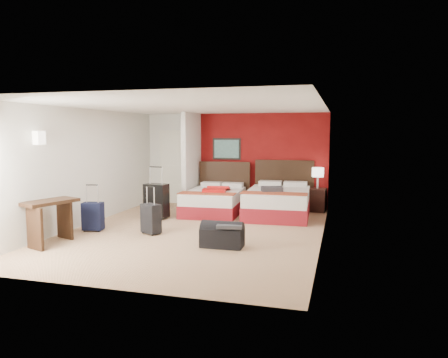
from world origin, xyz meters
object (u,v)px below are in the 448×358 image
(nightstand, at_px, (317,200))
(table_lamp, at_px, (318,178))
(desk, at_px, (51,222))
(suitcase_black, at_px, (157,202))
(bed_right, at_px, (278,203))
(red_suitcase_open, at_px, (217,189))
(suitcase_charcoal, at_px, (151,220))
(duffel_bag, at_px, (222,236))
(bed_left, at_px, (214,202))
(suitcase_navy, at_px, (93,218))

(nightstand, xyz_separation_m, table_lamp, (0.00, 0.00, 0.56))
(desk, bearing_deg, suitcase_black, 89.74)
(bed_right, height_order, suitcase_black, suitcase_black)
(red_suitcase_open, relative_size, suitcase_charcoal, 1.32)
(table_lamp, xyz_separation_m, duffel_bag, (-1.40, -3.87, -0.67))
(red_suitcase_open, xyz_separation_m, desk, (-2.07, -3.47, -0.21))
(bed_left, xyz_separation_m, duffel_bag, (1.05, -2.93, -0.10))
(bed_right, relative_size, duffel_bag, 2.84)
(red_suitcase_open, height_order, suitcase_charcoal, red_suitcase_open)
(bed_left, xyz_separation_m, suitcase_charcoal, (-0.56, -2.40, 0.00))
(nightstand, height_order, table_lamp, table_lamp)
(nightstand, bearing_deg, suitcase_charcoal, -126.96)
(bed_right, relative_size, red_suitcase_open, 2.79)
(table_lamp, distance_m, duffel_bag, 4.17)
(bed_left, height_order, suitcase_navy, bed_left)
(nightstand, distance_m, duffel_bag, 4.11)
(bed_left, distance_m, bed_right, 1.58)
(bed_right, height_order, duffel_bag, bed_right)
(table_lamp, relative_size, suitcase_charcoal, 0.93)
(red_suitcase_open, xyz_separation_m, suitcase_charcoal, (-0.66, -2.30, -0.33))
(red_suitcase_open, xyz_separation_m, suitcase_black, (-1.19, -0.89, -0.22))
(red_suitcase_open, distance_m, nightstand, 2.59)
(bed_right, bearing_deg, table_lamp, 42.36)
(red_suitcase_open, height_order, desk, desk)
(bed_left, distance_m, nightstand, 2.62)
(suitcase_black, bearing_deg, red_suitcase_open, 42.30)
(nightstand, xyz_separation_m, suitcase_black, (-3.54, -1.92, 0.10))
(table_lamp, relative_size, suitcase_black, 0.67)
(suitcase_navy, bearing_deg, red_suitcase_open, 41.00)
(suitcase_charcoal, distance_m, suitcase_navy, 1.25)
(bed_right, bearing_deg, desk, -136.86)
(red_suitcase_open, height_order, nightstand, red_suitcase_open)
(bed_left, height_order, nightstand, nightstand)
(bed_left, relative_size, desk, 1.97)
(bed_right, height_order, suitcase_navy, bed_right)
(bed_left, bearing_deg, suitcase_navy, -129.11)
(desk, bearing_deg, duffel_bag, 30.49)
(table_lamp, distance_m, desk, 6.33)
(suitcase_navy, bearing_deg, duffel_bag, -19.26)
(nightstand, xyz_separation_m, suitcase_charcoal, (-3.01, -3.33, -0.01))
(suitcase_black, xyz_separation_m, desk, (-0.88, -2.58, 0.01))
(bed_left, xyz_separation_m, bed_right, (1.58, 0.07, 0.03))
(suitcase_black, xyz_separation_m, suitcase_charcoal, (0.53, -1.41, -0.11))
(table_lamp, distance_m, suitcase_black, 4.05)
(nightstand, relative_size, suitcase_black, 0.76)
(suitcase_navy, bearing_deg, table_lamp, 28.42)
(bed_left, distance_m, suitcase_charcoal, 2.47)
(suitcase_black, bearing_deg, bed_left, 47.76)
(bed_left, bearing_deg, bed_right, -0.68)
(duffel_bag, bearing_deg, bed_right, 79.06)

